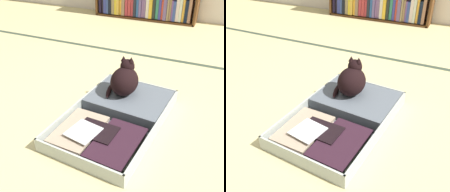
{
  "view_description": "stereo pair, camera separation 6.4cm",
  "coord_description": "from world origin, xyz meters",
  "views": [
    {
      "loc": [
        0.53,
        -1.37,
        1.1
      ],
      "look_at": [
        -0.04,
        -0.06,
        0.19
      ],
      "focal_mm": 43.03,
      "sensor_mm": 36.0,
      "label": 1
    },
    {
      "loc": [
        0.59,
        -1.34,
        1.1
      ],
      "look_at": [
        -0.04,
        -0.06,
        0.19
      ],
      "focal_mm": 43.03,
      "sensor_mm": 36.0,
      "label": 2
    }
  ],
  "objects": [
    {
      "name": "ground_plane",
      "position": [
        0.0,
        0.0,
        0.0
      ],
      "size": [
        10.0,
        10.0,
        0.0
      ],
      "primitive_type": "plane",
      "color": "#CCC084"
    },
    {
      "name": "tatami_border",
      "position": [
        0.0,
        1.04,
        0.0
      ],
      "size": [
        4.8,
        0.05,
        0.0
      ],
      "color": "#374535",
      "rests_on": "ground_plane"
    },
    {
      "name": "open_suitcase",
      "position": [
        -0.0,
        -0.03,
        0.04
      ],
      "size": [
        0.63,
        0.93,
        0.09
      ],
      "color": "#B0B9B0",
      "rests_on": "ground_plane"
    },
    {
      "name": "black_cat",
      "position": [
        -0.04,
        0.16,
        0.19
      ],
      "size": [
        0.23,
        0.25,
        0.27
      ],
      "color": "black",
      "rests_on": "open_suitcase"
    }
  ]
}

